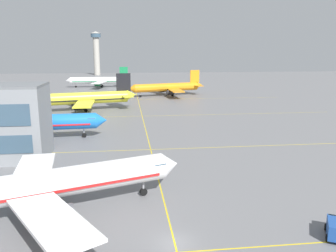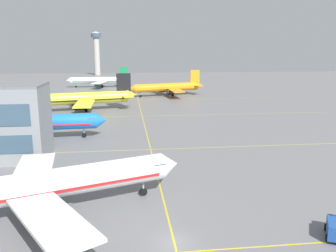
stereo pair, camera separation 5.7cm
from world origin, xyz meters
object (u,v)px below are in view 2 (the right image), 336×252
Objects in this scene: airliner_far_left_stand at (168,87)px; control_tower at (97,50)px; airliner_second_row at (24,123)px; airliner_far_right_stand at (99,80)px; service_truck_red_van at (336,228)px; airliner_third_row at (80,99)px; airliner_front_gate at (44,185)px.

airliner_far_left_stand is 1.00× the size of control_tower.
control_tower reaches higher than airliner_second_row.
airliner_far_right_stand is 174.20m from service_truck_red_van.
service_truck_red_van is (4.12, -126.82, -2.79)m from airliner_far_left_stand.
airliner_third_row is at bearing -133.37° from airliner_far_left_stand.
airliner_second_row is at bearing -101.17° from airliner_third_row.
airliner_front_gate is 42.23m from airliner_second_row.
airliner_far_left_stand is 55.17m from airliner_far_right_stand.
airliner_far_right_stand is at bearing 91.74° from airliner_front_gate.
airliner_second_row is 0.93× the size of airliner_third_row.
airliner_front_gate is at bearing 164.05° from service_truck_red_van.
airliner_front_gate is 120.86m from airliner_far_left_stand.
airliner_second_row is 1.04× the size of airliner_far_left_stand.
airliner_second_row is at bearing -119.25° from airliner_far_left_stand.
service_truck_red_van is 0.12× the size of control_tower.
airliner_front_gate is 8.21× the size of service_truck_red_van.
control_tower reaches higher than airliner_far_right_stand.
airliner_third_row is 1.10× the size of airliner_far_right_stand.
airliner_second_row is (-13.47, 40.03, 0.02)m from airliner_front_gate.
airliner_second_row reaches higher than service_truck_red_van.
airliner_far_left_stand is 154.49m from control_tower.
airliner_front_gate is 79.93m from airliner_third_row.
service_truck_red_van is at bearing -66.18° from airliner_third_row.
airliner_far_right_stand is at bearing 102.84° from service_truck_red_van.
service_truck_red_van is (38.70, -169.82, -2.77)m from airliner_far_right_stand.
service_truck_red_van is (47.31, -49.70, -2.87)m from airliner_second_row.
airliner_front_gate is 0.90× the size of airliner_third_row.
service_truck_red_van is at bearing -80.07° from control_tower.
airliner_third_row is (7.84, 39.70, 0.32)m from airliner_second_row.
service_truck_red_van is at bearing -77.16° from airliner_far_right_stand.
airliner_third_row is 9.11× the size of service_truck_red_van.
control_tower is at bearing 93.06° from airliner_front_gate.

